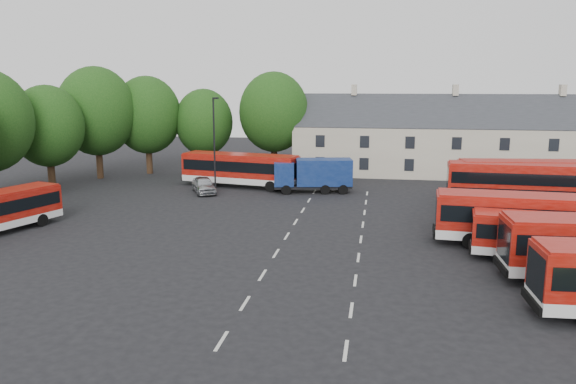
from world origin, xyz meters
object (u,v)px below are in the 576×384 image
object	(u,v)px
lamppost	(214,144)
silver_car	(204,185)
box_truck	(314,174)
bus_dd_south	(515,187)

from	to	relation	value
lamppost	silver_car	bearing A→B (deg)	150.41
box_truck	lamppost	size ratio (longest dim) A/B	0.85
box_truck	lamppost	xyz separation A→B (m)	(-8.83, -2.79, 2.99)
box_truck	lamppost	distance (m)	9.73
silver_car	lamppost	distance (m)	4.32
box_truck	silver_car	distance (m)	10.47
bus_dd_south	lamppost	world-z (taller)	lamppost
silver_car	lamppost	world-z (taller)	lamppost
bus_dd_south	box_truck	size ratio (longest dim) A/B	1.35
bus_dd_south	silver_car	xyz separation A→B (m)	(-26.72, 5.21, -1.60)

